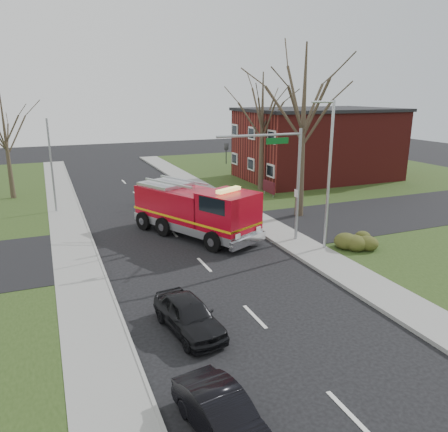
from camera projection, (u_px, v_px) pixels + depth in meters
name	position (u px, v px, depth m)	size (l,w,h in m)	color
ground	(204.00, 265.00, 23.04)	(120.00, 120.00, 0.00)	black
sidewalk_right	(305.00, 248.00, 25.30)	(2.40, 80.00, 0.15)	gray
sidewalk_left	(82.00, 282.00, 20.74)	(2.40, 80.00, 0.15)	gray
brick_building	(317.00, 144.00, 45.03)	(15.40, 10.40, 7.25)	maroon
health_center_sign	(269.00, 187.00, 37.77)	(0.12, 2.00, 1.40)	#4F121B
hedge_corner	(356.00, 239.00, 25.30)	(2.80, 2.00, 0.90)	#343C15
bare_tree_near	(303.00, 113.00, 29.84)	(6.00, 6.00, 12.00)	#362B1F
bare_tree_far	(262.00, 119.00, 38.65)	(5.25, 5.25, 10.50)	#362B1F
bare_tree_left	(5.00, 133.00, 35.63)	(4.50, 4.50, 9.00)	#362B1F
traffic_signal_mast	(280.00, 166.00, 25.01)	(5.29, 0.18, 6.80)	gray
streetlight_pole	(328.00, 172.00, 23.98)	(1.48, 0.16, 8.40)	#B7BABF
utility_pole_far	(52.00, 167.00, 32.03)	(0.14, 0.14, 7.00)	gray
fire_engine	(196.00, 212.00, 27.36)	(6.34, 9.00, 3.46)	#A70719
parked_car_maroon	(189.00, 315.00, 16.49)	(1.59, 3.96, 1.35)	black
parked_car_gray	(223.00, 416.00, 11.42)	(1.30, 3.73, 1.23)	black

